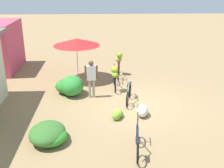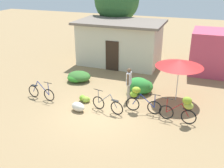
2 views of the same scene
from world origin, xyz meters
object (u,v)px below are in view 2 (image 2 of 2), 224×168
building_low (120,42)px  shop_pink (217,52)px  banana_pile_on_ground (85,99)px  bicycle_center_loaded (139,97)px  bicycle_by_shop (184,107)px  bicycle_leftmost (41,93)px  bicycle_near_pile (107,105)px  person_vendor (129,81)px  market_umbrella (179,63)px  produce_sack (78,107)px  tree_behind_building (117,0)px

building_low → shop_pink: 6.48m
banana_pile_on_ground → shop_pink: bearing=47.8°
bicycle_center_loaded → bicycle_by_shop: (2.09, -0.33, 0.03)m
building_low → bicycle_leftmost: (-1.96, -7.01, -1.17)m
building_low → shop_pink: building_low is taller
bicycle_near_pile → bicycle_by_shop: 3.48m
banana_pile_on_ground → bicycle_leftmost: bearing=-168.1°
shop_pink → person_vendor: size_ratio=1.87×
building_low → person_vendor: 5.97m
market_umbrella → bicycle_center_loaded: bearing=-129.5°
bicycle_center_loaded → produce_sack: size_ratio=2.45×
banana_pile_on_ground → person_vendor: person_vendor is taller
market_umbrella → tree_behind_building: bearing=128.3°
tree_behind_building → bicycle_by_shop: 12.02m
bicycle_near_pile → produce_sack: 1.40m
market_umbrella → bicycle_leftmost: size_ratio=1.40×
market_umbrella → produce_sack: (-4.21, -2.81, -1.79)m
market_umbrella → banana_pile_on_ground: market_umbrella is taller
building_low → tree_behind_building: (-1.22, 2.71, 2.57)m
building_low → market_umbrella: (4.64, -4.70, 0.47)m
bicycle_leftmost → bicycle_center_loaded: bearing=5.1°
building_low → bicycle_near_pile: size_ratio=3.58×
tree_behind_building → banana_pile_on_ground: bearing=-80.6°
bicycle_by_shop → person_vendor: size_ratio=0.97×
shop_pink → banana_pile_on_ground: (-6.16, -6.80, -1.22)m
shop_pink → bicycle_leftmost: (-8.43, -7.28, -1.01)m
bicycle_leftmost → banana_pile_on_ground: bicycle_leftmost is taller
tree_behind_building → shop_pink: bearing=-17.6°
building_low → produce_sack: 7.64m
bicycle_near_pile → bicycle_center_loaded: bicycle_center_loaded is taller
banana_pile_on_ground → bicycle_center_loaded: bearing=-0.4°
building_low → bicycle_by_shop: bearing=-52.9°
building_low → bicycle_near_pile: bearing=-76.1°
bicycle_leftmost → bicycle_near_pile: bicycle_near_pile is taller
bicycle_leftmost → bicycle_by_shop: size_ratio=1.01×
tree_behind_building → bicycle_by_shop: tree_behind_building is taller
tree_behind_building → bicycle_center_loaded: tree_behind_building is taller
market_umbrella → building_low: bearing=134.7°
person_vendor → shop_pink: bearing=54.1°
bicycle_center_loaded → banana_pile_on_ground: (-2.81, 0.02, -0.58)m
market_umbrella → bicycle_by_shop: size_ratio=1.42×
banana_pile_on_ground → produce_sack: size_ratio=1.04×
tree_behind_building → market_umbrella: 9.68m
shop_pink → bicycle_leftmost: size_ratio=1.91×
bicycle_leftmost → produce_sack: bicycle_leftmost is taller
shop_pink → market_umbrella: (-1.83, -4.97, 0.64)m
bicycle_by_shop → market_umbrella: bearing=104.6°
bicycle_center_loaded → bicycle_by_shop: size_ratio=1.03×
tree_behind_building → bicycle_leftmost: size_ratio=3.50×
tree_behind_building → bicycle_near_pile: (2.98, -9.80, -3.74)m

